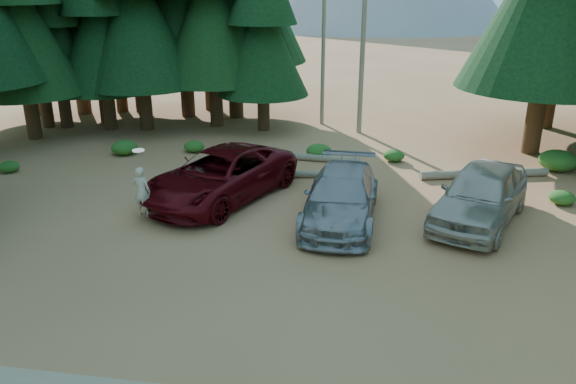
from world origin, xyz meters
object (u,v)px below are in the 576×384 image
frisbee_player (142,191)px  silver_minivan_center (341,197)px  red_pickup (221,175)px  log_left (282,174)px  log_right (484,174)px  log_mid (317,158)px  silver_minivan_right (481,195)px

frisbee_player → silver_minivan_center: bearing=-164.6°
silver_minivan_center → frisbee_player: size_ratio=2.52×
red_pickup → log_left: 3.13m
silver_minivan_center → log_left: silver_minivan_center is taller
red_pickup → silver_minivan_center: red_pickup is taller
log_right → log_left: bearing=174.2°
log_mid → silver_minivan_right: bearing=-37.2°
log_left → frisbee_player: bearing=-134.8°
frisbee_player → log_mid: bearing=-118.2°
frisbee_player → log_left: frisbee_player is taller
red_pickup → log_mid: bearing=82.3°
log_right → log_mid: bearing=156.1°
log_right → silver_minivan_center: bearing=-151.1°
silver_minivan_center → log_left: 4.52m
silver_minivan_center → log_mid: silver_minivan_center is taller
silver_minivan_right → frisbee_player: bearing=-147.9°
frisbee_player → log_left: (3.58, 4.79, -0.88)m
silver_minivan_center → red_pickup: bearing=166.0°
silver_minivan_right → log_mid: (-5.66, 5.41, -0.75)m
frisbee_player → log_right: bearing=-146.6°
log_right → silver_minivan_right: bearing=-116.2°
log_mid → red_pickup: bearing=-113.8°
silver_minivan_right → silver_minivan_center: bearing=-149.5°
log_mid → log_right: log_right is taller
silver_minivan_center → log_mid: 6.15m
log_mid → log_right: size_ratio=0.71×
silver_minivan_center → frisbee_player: bearing=-168.1°
silver_minivan_right → frisbee_player: size_ratio=2.50×
silver_minivan_right → log_left: 7.50m
silver_minivan_center → log_right: silver_minivan_center is taller
frisbee_player → log_mid: 8.49m
log_right → frisbee_player: bearing=-166.6°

